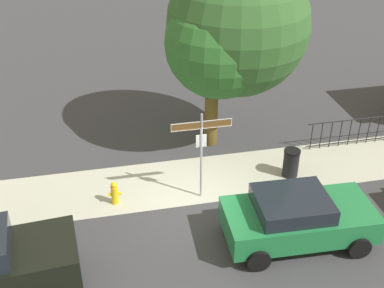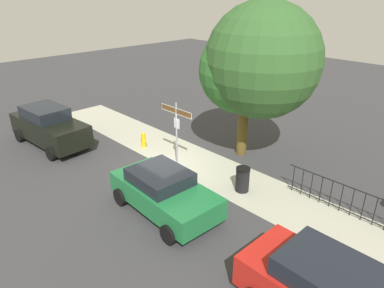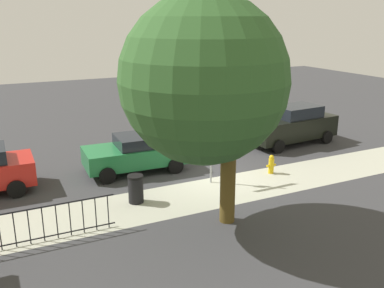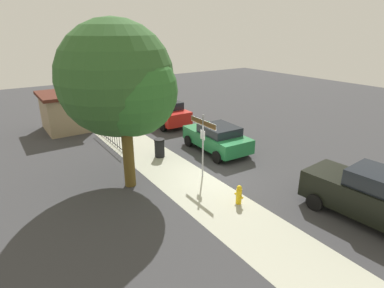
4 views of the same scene
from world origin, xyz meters
name	(u,v)px [view 2 (image 2 of 4)]	position (x,y,z in m)	size (l,w,h in m)	color
ground_plane	(168,169)	(0.00, 0.00, 0.00)	(60.00, 60.00, 0.00)	#38383A
sidewalk_strip	(222,175)	(2.00, 1.30, 0.00)	(24.00, 2.60, 0.00)	#AFAF9B
street_sign	(176,122)	(0.16, 0.40, 2.09)	(1.82, 0.07, 2.93)	#9EA0A5
shade_tree	(255,64)	(1.82, 3.25, 4.33)	(4.91, 4.77, 6.85)	brown
car_black	(49,126)	(-6.00, -2.49, 0.96)	(4.81, 2.32, 1.91)	black
car_green	(164,191)	(2.30, -2.10, 0.79)	(4.18, 2.25, 1.51)	#1E703A
iron_fence	(347,199)	(6.75, 2.30, 0.56)	(4.49, 0.04, 1.07)	black
fire_hydrant	(144,140)	(-2.52, 0.60, 0.38)	(0.42, 0.22, 0.78)	yellow
trash_bin	(242,179)	(3.35, 0.90, 0.49)	(0.55, 0.55, 0.98)	black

